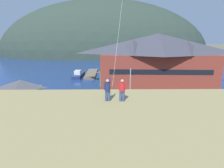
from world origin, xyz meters
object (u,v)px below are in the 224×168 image
at_px(parked_car_mid_row_far, 158,105).
at_px(parked_car_mid_row_center, 125,123).
at_px(storage_shed_near_lot, 22,93).
at_px(parked_car_back_row_left, 28,123).
at_px(wharf_dock, 91,74).
at_px(parked_car_front_row_end, 183,117).
at_px(storage_shed_waterside, 110,76).
at_px(moored_boat_wharfside, 78,75).
at_px(harbor_lodge, 157,59).
at_px(parking_light_pole, 130,83).
at_px(person_kite_flyer, 108,89).
at_px(person_companion, 122,90).
at_px(parked_car_front_row_silver, 218,116).

bearing_deg(parked_car_mid_row_far, parked_car_mid_row_center, -132.39).
bearing_deg(storage_shed_near_lot, parked_car_back_row_left, -62.54).
bearing_deg(parked_car_mid_row_far, wharf_dock, 114.06).
bearing_deg(parked_car_front_row_end, storage_shed_waterside, 114.54).
bearing_deg(moored_boat_wharfside, wharf_dock, 46.49).
distance_m(storage_shed_waterside, parked_car_front_row_end, 24.55).
xyz_separation_m(harbor_lodge, parked_car_front_row_end, (-1.27, -21.75, -5.72)).
bearing_deg(parking_light_pole, parked_car_back_row_left, -142.59).
relative_size(person_kite_flyer, person_companion, 1.07).
xyz_separation_m(storage_shed_waterside, parked_car_back_row_left, (-10.87, -24.19, -1.31)).
bearing_deg(parked_car_back_row_left, storage_shed_waterside, 65.79).
bearing_deg(parked_car_mid_row_center, parked_car_front_row_silver, 9.05).
relative_size(parked_car_front_row_silver, person_kite_flyer, 2.34).
relative_size(parked_car_front_row_end, person_companion, 2.47).
relative_size(storage_shed_waterside, wharf_dock, 0.38).
xyz_separation_m(parked_car_front_row_silver, parked_car_mid_row_center, (-13.40, -2.13, 0.00)).
bearing_deg(harbor_lodge, parked_car_mid_row_center, -112.11).
relative_size(parking_light_pole, person_kite_flyer, 3.39).
bearing_deg(harbor_lodge, parked_car_front_row_end, -93.34).
xyz_separation_m(parking_light_pole, person_companion, (-2.82, -19.75, 4.27)).
bearing_deg(parked_car_front_row_silver, parking_light_pole, 141.85).
height_order(harbor_lodge, person_kite_flyer, harbor_lodge).
height_order(storage_shed_near_lot, parked_car_back_row_left, storage_shed_near_lot).
distance_m(wharf_dock, parking_light_pole, 28.49).
height_order(wharf_dock, moored_boat_wharfside, moored_boat_wharfside).
height_order(parked_car_mid_row_far, parking_light_pole, parking_light_pole).
relative_size(parked_car_mid_row_center, parked_car_back_row_left, 1.01).
distance_m(parked_car_mid_row_far, parked_car_back_row_left, 19.75).
bearing_deg(parked_car_mid_row_center, harbor_lodge, 67.89).
relative_size(storage_shed_waterside, parked_car_front_row_end, 1.34).
distance_m(storage_shed_near_lot, moored_boat_wharfside, 25.79).
bearing_deg(parked_car_mid_row_center, wharf_dock, 101.81).
bearing_deg(person_companion, parked_car_mid_row_far, 65.05).
xyz_separation_m(parked_car_mid_row_far, parked_car_front_row_end, (2.38, -4.54, 0.00)).
bearing_deg(person_companion, parked_car_mid_row_center, 83.25).
relative_size(parked_car_mid_row_far, parking_light_pole, 0.67).
relative_size(parked_car_back_row_left, person_companion, 2.47).
relative_size(parked_car_back_row_left, person_kite_flyer, 2.32).
relative_size(parked_car_mid_row_far, person_companion, 2.44).
bearing_deg(storage_shed_near_lot, storage_shed_waterside, 45.20).
xyz_separation_m(wharf_dock, parked_car_back_row_left, (-4.74, -37.62, 0.71)).
xyz_separation_m(harbor_lodge, person_companion, (-10.69, -32.33, 1.26)).
xyz_separation_m(parked_car_mid_row_center, parking_light_pole, (1.81, 11.24, 2.71)).
relative_size(parked_car_front_row_silver, parked_car_back_row_left, 1.01).
height_order(wharf_dock, parked_car_mid_row_center, parked_car_mid_row_center).
height_order(parked_car_mid_row_center, parked_car_mid_row_far, same).
bearing_deg(person_kite_flyer, parked_car_front_row_silver, 34.27).
bearing_deg(parking_light_pole, moored_boat_wharfside, 120.44).
height_order(harbor_lodge, parked_car_mid_row_center, harbor_lodge).
distance_m(storage_shed_near_lot, storage_shed_waterside, 21.84).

